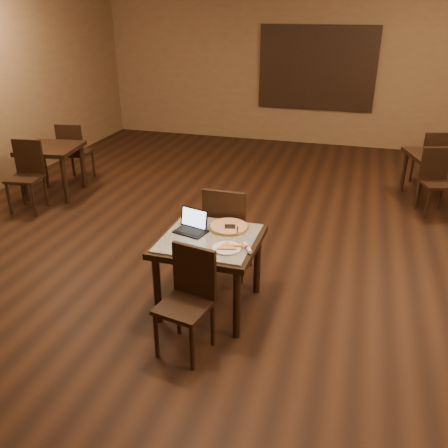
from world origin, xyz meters
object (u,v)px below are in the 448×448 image
(tiled_table, at_px, (209,247))
(other_table_a_chair_far, at_px, (432,156))
(laptop, at_px, (192,225))
(other_table_b_chair_far, at_px, (74,150))
(chair_main_near, at_px, (189,294))
(other_table_b, at_px, (51,155))
(other_table_a, at_px, (434,161))
(pizza_pan, at_px, (229,228))
(other_table_a_chair_near, at_px, (436,177))
(other_table_b_chair_near, at_px, (27,171))
(chair_main_far, at_px, (227,227))

(tiled_table, distance_m, other_table_a_chair_far, 4.85)
(tiled_table, xyz_separation_m, laptop, (-0.20, 0.10, 0.16))
(tiled_table, relative_size, other_table_b_chair_far, 0.94)
(chair_main_near, height_order, other_table_b, chair_main_near)
(other_table_b_chair_far, bearing_deg, other_table_a_chair_far, -174.17)
(tiled_table, distance_m, other_table_b_chair_far, 4.30)
(laptop, bearing_deg, tiled_table, -11.09)
(other_table_a, relative_size, other_table_b, 1.02)
(pizza_pan, height_order, other_table_a_chair_near, other_table_a_chair_near)
(tiled_table, bearing_deg, other_table_b_chair_near, 154.22)
(chair_main_far, relative_size, pizza_pan, 2.59)
(chair_main_near, relative_size, other_table_b_chair_near, 0.94)
(chair_main_near, height_order, other_table_a_chair_far, chair_main_near)
(chair_main_far, bearing_deg, other_table_a, -126.72)
(other_table_a_chair_far, bearing_deg, pizza_pan, 43.15)
(other_table_a_chair_far, bearing_deg, other_table_b_chair_far, -3.27)
(other_table_a, distance_m, other_table_a_chair_near, 0.55)
(chair_main_near, height_order, other_table_b_chair_near, other_table_b_chair_near)
(other_table_b, distance_m, other_table_b_chair_near, 0.59)
(chair_main_near, distance_m, other_table_a_chair_far, 5.39)
(chair_main_far, xyz_separation_m, pizza_pan, (0.12, -0.37, 0.18))
(chair_main_near, height_order, pizza_pan, chair_main_near)
(laptop, xyz_separation_m, other_table_b_chair_far, (-3.04, 2.72, -0.25))
(laptop, height_order, other_table_a_chair_far, laptop)
(chair_main_far, relative_size, other_table_a_chair_near, 1.12)
(tiled_table, xyz_separation_m, chair_main_near, (0.02, -0.62, -0.13))
(pizza_pan, xyz_separation_m, other_table_b, (-3.37, 2.00, -0.13))
(laptop, xyz_separation_m, other_table_b, (-3.05, 2.14, -0.18))
(chair_main_far, height_order, pizza_pan, chair_main_far)
(pizza_pan, distance_m, other_table_b_chair_near, 3.68)
(chair_main_far, distance_m, other_table_a_chair_near, 3.44)
(chair_main_near, bearing_deg, other_table_b, 150.00)
(other_table_a_chair_far, distance_m, other_table_b, 5.97)
(pizza_pan, bearing_deg, laptop, -155.91)
(other_table_a, bearing_deg, chair_main_near, -135.83)
(chair_main_near, bearing_deg, other_table_b_chair_far, 144.60)
(other_table_a, bearing_deg, other_table_b_chair_near, -177.48)
(other_table_a_chair_near, height_order, other_table_b, other_table_a_chair_near)
(chair_main_near, xyz_separation_m, other_table_b_chair_far, (-3.26, 3.44, 0.04))
(chair_main_near, relative_size, other_table_b, 1.00)
(other_table_a, relative_size, other_table_b_chair_far, 0.96)
(other_table_b_chair_far, bearing_deg, laptop, 129.99)
(laptop, relative_size, other_table_b_chair_far, 0.34)
(other_table_b_chair_near, bearing_deg, other_table_a_chair_near, 6.66)
(pizza_pan, height_order, other_table_b_chair_far, other_table_b_chair_far)
(laptop, xyz_separation_m, pizza_pan, (0.32, 0.14, -0.05))
(tiled_table, bearing_deg, chair_main_far, 91.23)
(other_table_a_chair_near, distance_m, other_table_b_chair_far, 5.58)
(pizza_pan, relative_size, other_table_a_chair_near, 0.43)
(chair_main_far, bearing_deg, laptop, 69.57)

